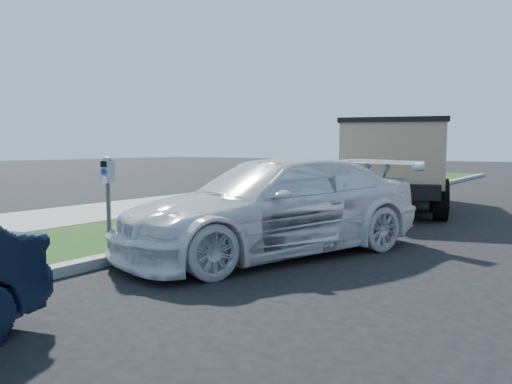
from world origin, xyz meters
The scene contains 5 objects.
ground centered at (0.00, 0.00, 0.00)m, with size 120.00×120.00×0.00m, color black.
streetside centered at (-5.57, 2.00, 0.07)m, with size 6.12×50.00×0.15m.
parking_meter centered at (-2.68, -1.10, 1.22)m, with size 0.21×0.15×1.49m.
white_wagon centered at (-0.97, 1.01, 0.79)m, with size 2.22×5.47×1.59m, color silver.
dump_truck centered at (-1.65, 8.53, 1.46)m, with size 4.38×7.03×2.59m.
Camera 1 is at (3.50, -6.01, 1.77)m, focal length 35.00 mm.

